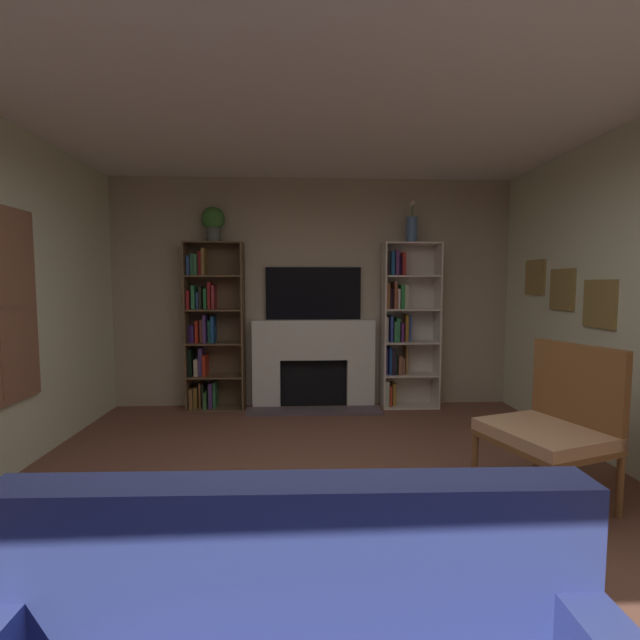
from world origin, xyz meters
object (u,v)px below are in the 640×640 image
tv (313,293)px  vase_with_flowers (412,228)px  bookshelf_right (403,325)px  coffee_table (296,536)px  fireplace (314,362)px  bookshelf_left (210,330)px  potted_plant (213,222)px  armchair (555,422)px

tv → vase_with_flowers: 1.39m
bookshelf_right → coffee_table: bearing=-110.6°
fireplace → coffee_table: bearing=-93.2°
fireplace → bookshelf_left: bearing=-179.9°
potted_plant → vase_with_flowers: size_ratio=0.82×
coffee_table → potted_plant: bearing=106.3°
armchair → coffee_table: 1.99m
bookshelf_left → vase_with_flowers: bearing=-1.0°
bookshelf_right → coffee_table: size_ratio=2.21×
bookshelf_right → vase_with_flowers: bearing=-23.2°
bookshelf_right → vase_with_flowers: vase_with_flowers is taller
vase_with_flowers → armchair: vase_with_flowers is taller
bookshelf_left → coffee_table: 3.55m
bookshelf_left → coffee_table: bearing=-72.7°
bookshelf_left → fireplace: bearing=0.1°
fireplace → potted_plant: size_ratio=3.89×
fireplace → potted_plant: 2.01m
tv → fireplace: bearing=-90.0°
fireplace → bookshelf_left: (-1.23, -0.00, 0.39)m
tv → armchair: 3.05m
bookshelf_right → armchair: bearing=-78.5°
fireplace → tv: bearing=90.0°
vase_with_flowers → coffee_table: vase_with_flowers is taller
armchair → coffee_table: armchair is taller
fireplace → vase_with_flowers: 1.96m
bookshelf_left → armchair: (2.79, -2.41, -0.40)m
bookshelf_right → coffee_table: bookshelf_right is taller
bookshelf_left → coffee_table: bookshelf_left is taller
tv → bookshelf_right: 1.14m
vase_with_flowers → coffee_table: 3.99m
fireplace → vase_with_flowers: vase_with_flowers is taller
vase_with_flowers → coffee_table: (-1.34, -3.30, -1.79)m
tv → potted_plant: 1.43m
coffee_table → armchair: bearing=28.2°
bookshelf_left → vase_with_flowers: vase_with_flowers is taller
fireplace → vase_with_flowers: size_ratio=3.18×
fireplace → bookshelf_right: size_ratio=0.79×
bookshelf_right → fireplace: bearing=179.5°
bookshelf_right → potted_plant: (-2.22, -0.04, 1.20)m
bookshelf_left → potted_plant: bearing=-29.8°
tv → bookshelf_right: size_ratio=0.58×
fireplace → tv: size_ratio=1.37×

